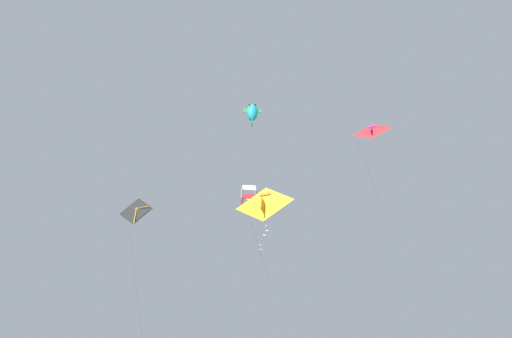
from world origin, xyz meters
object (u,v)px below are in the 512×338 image
at_px(kite_box_near_right, 249,198).
at_px(kite_fish_upper_right, 252,113).
at_px(kite_delta_near_left, 372,131).
at_px(kite_diamond_mid_left, 136,212).
at_px(kite_delta_highest, 264,204).

relative_size(kite_box_near_right, kite_fish_upper_right, 1.00).
height_order(kite_delta_near_left, kite_diamond_mid_left, kite_delta_near_left).
relative_size(kite_box_near_right, kite_diamond_mid_left, 0.62).
xyz_separation_m(kite_box_near_right, kite_diamond_mid_left, (-7.37, 0.04, -0.35)).
bearing_deg(kite_diamond_mid_left, kite_fish_upper_right, -170.89).
distance_m(kite_delta_near_left, kite_diamond_mid_left, 16.70).
height_order(kite_fish_upper_right, kite_delta_highest, kite_fish_upper_right).
xyz_separation_m(kite_box_near_right, kite_delta_highest, (1.27, -1.88, -1.35)).
xyz_separation_m(kite_delta_near_left, kite_diamond_mid_left, (-15.29, -2.97, -6.03)).
bearing_deg(kite_box_near_right, kite_delta_highest, 107.40).
relative_size(kite_diamond_mid_left, kite_fish_upper_right, 1.59).
xyz_separation_m(kite_box_near_right, kite_fish_upper_right, (-0.36, 2.96, 7.99)).
xyz_separation_m(kite_diamond_mid_left, kite_fish_upper_right, (7.01, 2.92, 8.34)).
relative_size(kite_diamond_mid_left, kite_delta_highest, 2.73).
distance_m(kite_fish_upper_right, kite_delta_highest, 10.64).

